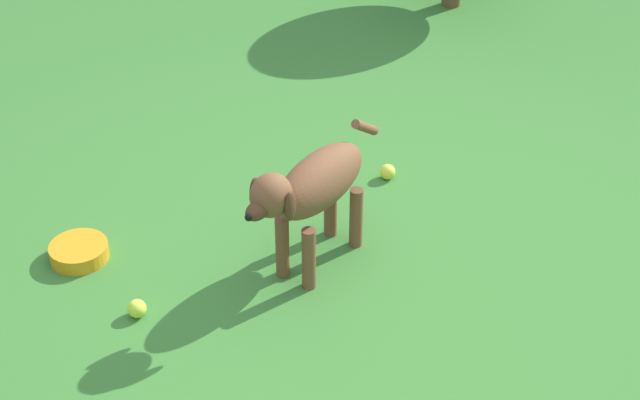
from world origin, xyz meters
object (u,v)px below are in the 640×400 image
(dog, at_px, (313,188))
(tennis_ball_3, at_px, (137,309))
(tennis_ball_2, at_px, (388,172))
(water_bowl, at_px, (79,252))

(dog, relative_size, tennis_ball_3, 9.06)
(dog, xyz_separation_m, tennis_ball_2, (0.54, -0.39, -0.32))
(water_bowl, bearing_deg, dog, -100.87)
(tennis_ball_3, bearing_deg, tennis_ball_2, -54.67)
(dog, bearing_deg, water_bowl, -57.70)
(tennis_ball_2, height_order, water_bowl, tennis_ball_2)
(tennis_ball_3, height_order, water_bowl, tennis_ball_3)
(tennis_ball_2, bearing_deg, dog, 144.10)
(tennis_ball_2, distance_m, tennis_ball_3, 1.27)
(tennis_ball_2, bearing_deg, tennis_ball_3, 125.33)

